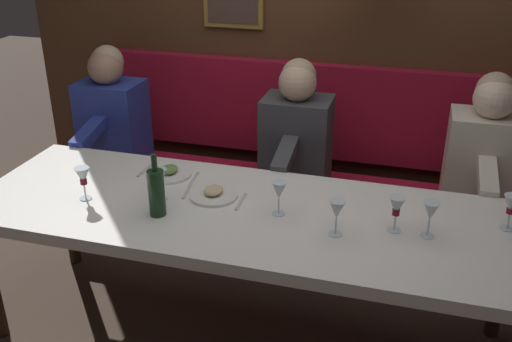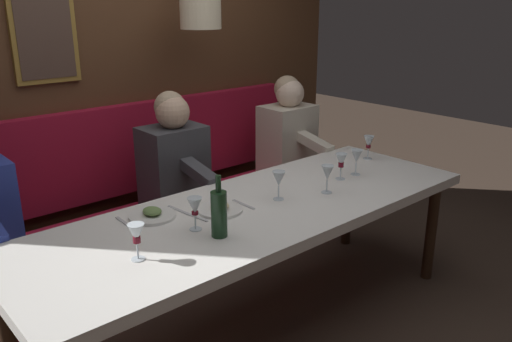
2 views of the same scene
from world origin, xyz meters
name	(u,v)px [view 2 (image 2 of 2)]	position (x,y,z in m)	size (l,w,h in m)	color
ground_plane	(257,325)	(0.00, 0.00, 0.00)	(12.00, 12.00, 0.00)	#423328
dining_table	(257,217)	(0.00, 0.00, 0.68)	(0.90, 2.65, 0.74)	white
banquette_bench	(171,239)	(0.89, 0.00, 0.23)	(0.52, 2.85, 0.45)	maroon
back_wall_panel	(119,64)	(1.46, 0.00, 1.36)	(0.59, 4.05, 2.90)	#51331E
diner_nearest	(288,130)	(0.88, -1.10, 0.82)	(0.60, 0.40, 0.79)	beige
diner_near	(174,156)	(0.88, -0.05, 0.82)	(0.60, 0.40, 0.79)	#3D3D42
place_setting_0	(152,214)	(0.25, 0.49, 0.75)	(0.24, 0.32, 0.05)	white
place_setting_1	(220,208)	(0.08, 0.19, 0.75)	(0.24, 0.32, 0.05)	white
wine_glass_0	(136,235)	(-0.11, 0.77, 0.86)	(0.07, 0.07, 0.16)	silver
wine_glass_1	(327,173)	(-0.11, -0.44, 0.86)	(0.07, 0.07, 0.16)	silver
wine_glass_2	(195,207)	(-0.02, 0.41, 0.86)	(0.07, 0.07, 0.16)	silver
wine_glass_3	(278,179)	(0.00, -0.16, 0.86)	(0.07, 0.07, 0.16)	silver
wine_glass_4	(356,157)	(-0.01, -0.82, 0.86)	(0.07, 0.07, 0.16)	silver
wine_glass_5	(369,143)	(0.15, -1.15, 0.86)	(0.07, 0.07, 0.16)	silver
wine_glass_6	(341,161)	(-0.01, -0.68, 0.86)	(0.07, 0.07, 0.16)	silver
wine_bottle	(219,213)	(-0.16, 0.37, 0.86)	(0.08, 0.08, 0.30)	#19381E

